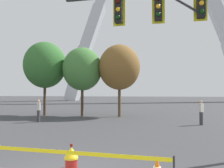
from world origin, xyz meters
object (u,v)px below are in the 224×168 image
fire_hydrant (71,168)px  traffic_signal_gantry (190,28)px  monument_arch (153,27)px  pedestrian_walking_left (201,112)px  pedestrian_standing_center (39,111)px

fire_hydrant → traffic_signal_gantry: traffic_signal_gantry is taller
traffic_signal_gantry → monument_arch: monument_arch is taller
monument_arch → pedestrian_walking_left: monument_arch is taller
traffic_signal_gantry → pedestrian_walking_left: bearing=79.6°
monument_arch → pedestrian_standing_center: monument_arch is taller
traffic_signal_gantry → monument_arch: (-3.38, 50.70, 14.07)m
fire_hydrant → traffic_signal_gantry: bearing=49.6°
pedestrian_walking_left → traffic_signal_gantry: bearing=-100.4°
pedestrian_standing_center → pedestrian_walking_left: bearing=4.5°
pedestrian_standing_center → fire_hydrant: bearing=-57.4°
pedestrian_walking_left → pedestrian_standing_center: same height
fire_hydrant → pedestrian_standing_center: bearing=122.6°
fire_hydrant → traffic_signal_gantry: size_ratio=0.15×
monument_arch → traffic_signal_gantry: bearing=-86.2°
fire_hydrant → pedestrian_standing_center: pedestrian_standing_center is taller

